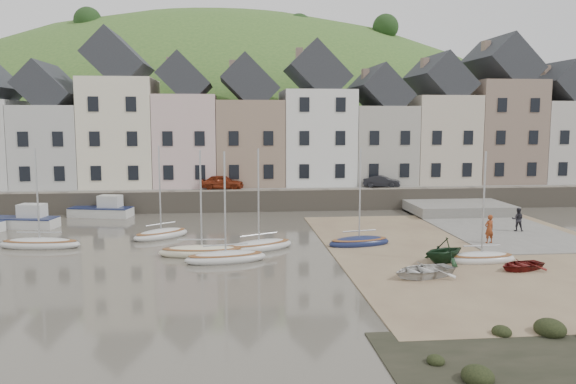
{
  "coord_description": "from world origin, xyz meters",
  "views": [
    {
      "loc": [
        -3.87,
        -32.09,
        7.84
      ],
      "look_at": [
        0.0,
        6.0,
        3.0
      ],
      "focal_mm": 36.23,
      "sensor_mm": 36.0,
      "label": 1
    }
  ],
  "objects": [
    {
      "name": "sailboat_0",
      "position": [
        -15.47,
        4.12,
        0.26
      ],
      "size": [
        5.13,
        2.04,
        6.32
      ],
      "color": "silver",
      "rests_on": "ground"
    },
    {
      "name": "motorboat_0",
      "position": [
        -18.74,
        11.07,
        0.58
      ],
      "size": [
        5.41,
        2.67,
        1.7
      ],
      "color": "silver",
      "rests_on": "ground"
    },
    {
      "name": "sailboat_1",
      "position": [
        -8.41,
        6.3,
        0.27
      ],
      "size": [
        4.07,
        3.61,
        6.32
      ],
      "color": "silver",
      "rests_on": "ground"
    },
    {
      "name": "sailboat_4",
      "position": [
        -2.16,
        2.1,
        0.26
      ],
      "size": [
        4.77,
        3.37,
        6.32
      ],
      "color": "silver",
      "rests_on": "ground"
    },
    {
      "name": "person_red",
      "position": [
        12.23,
        2.09,
        1.02
      ],
      "size": [
        0.75,
        0.6,
        1.79
      ],
      "primitive_type": "imported",
      "rotation": [
        0.0,
        0.0,
        3.43
      ],
      "color": "maroon",
      "rests_on": "slipway"
    },
    {
      "name": "beach",
      "position": [
        11.0,
        0.0,
        0.03
      ],
      "size": [
        18.0,
        26.0,
        0.06
      ],
      "primitive_type": "cube",
      "color": "brown",
      "rests_on": "ground"
    },
    {
      "name": "hillside",
      "position": [
        -5.0,
        60.0,
        -17.99
      ],
      "size": [
        134.4,
        84.0,
        84.0
      ],
      "color": "#365D25",
      "rests_on": "ground"
    },
    {
      "name": "car_right",
      "position": [
        10.0,
        19.5,
        2.15
      ],
      "size": [
        3.51,
        2.15,
        1.09
      ],
      "primitive_type": "imported",
      "rotation": [
        0.0,
        0.0,
        1.25
      ],
      "color": "black",
      "rests_on": "quay_street"
    },
    {
      "name": "sailboat_2",
      "position": [
        -5.5,
        0.96,
        0.26
      ],
      "size": [
        5.1,
        1.82,
        6.32
      ],
      "color": "beige",
      "rests_on": "ground"
    },
    {
      "name": "seawall",
      "position": [
        0.0,
        17.0,
        0.9
      ],
      "size": [
        70.0,
        1.2,
        1.8
      ],
      "primitive_type": "cube",
      "color": "slate",
      "rests_on": "ground"
    },
    {
      "name": "quay_land",
      "position": [
        0.0,
        32.0,
        0.75
      ],
      "size": [
        90.0,
        30.0,
        1.5
      ],
      "primitive_type": "cube",
      "color": "#365D25",
      "rests_on": "ground"
    },
    {
      "name": "person_dark",
      "position": [
        15.95,
        5.67,
        0.93
      ],
      "size": [
        0.96,
        0.86,
        1.61
      ],
      "primitive_type": "imported",
      "rotation": [
        0.0,
        0.0,
        2.75
      ],
      "color": "#232127",
      "rests_on": "slipway"
    },
    {
      "name": "sailboat_5",
      "position": [
        4.1,
        2.61,
        0.27
      ],
      "size": [
        4.23,
        2.27,
        6.32
      ],
      "color": "#161F45",
      "rests_on": "ground"
    },
    {
      "name": "slipway",
      "position": [
        15.0,
        8.0,
        0.06
      ],
      "size": [
        8.0,
        18.0,
        0.12
      ],
      "primitive_type": "cube",
      "color": "slate",
      "rests_on": "ground"
    },
    {
      "name": "quay_street",
      "position": [
        0.0,
        20.5,
        1.55
      ],
      "size": [
        70.0,
        7.0,
        0.1
      ],
      "primitive_type": "cube",
      "color": "slate",
      "rests_on": "quay_land"
    },
    {
      "name": "rowboat_red",
      "position": [
        11.11,
        -4.13,
        0.33
      ],
      "size": [
        3.01,
        2.54,
        0.53
      ],
      "primitive_type": "imported",
      "rotation": [
        0.0,
        0.0,
        -1.25
      ],
      "color": "maroon",
      "rests_on": "beach"
    },
    {
      "name": "motorboat_2",
      "position": [
        -14.05,
        15.45,
        0.58
      ],
      "size": [
        5.23,
        2.85,
        1.7
      ],
      "color": "silver",
      "rests_on": "ground"
    },
    {
      "name": "sailboat_6",
      "position": [
        9.83,
        -2.22,
        0.27
      ],
      "size": [
        3.9,
        1.62,
        6.32
      ],
      "color": "silver",
      "rests_on": "ground"
    },
    {
      "name": "ground",
      "position": [
        0.0,
        0.0,
        0.0
      ],
      "size": [
        160.0,
        160.0,
        0.0
      ],
      "primitive_type": "plane",
      "color": "#484339",
      "rests_on": "ground"
    },
    {
      "name": "townhouse_terrace",
      "position": [
        1.76,
        24.0,
        7.32
      ],
      "size": [
        61.05,
        8.0,
        13.93
      ],
      "color": "silver",
      "rests_on": "quay_land"
    },
    {
      "name": "car_left",
      "position": [
        -4.5,
        19.5,
        2.25
      ],
      "size": [
        4.03,
        2.31,
        1.29
      ],
      "primitive_type": "imported",
      "rotation": [
        0.0,
        0.0,
        1.35
      ],
      "color": "maroon",
      "rests_on": "quay_street"
    },
    {
      "name": "sailboat_3",
      "position": [
        -4.13,
        -0.6,
        0.26
      ],
      "size": [
        4.73,
        2.29,
        6.32
      ],
      "color": "silver",
      "rests_on": "ground"
    },
    {
      "name": "rowboat_white",
      "position": [
        5.6,
        -4.93,
        0.4
      ],
      "size": [
        3.85,
        3.25,
        0.68
      ],
      "primitive_type": "imported",
      "rotation": [
        0.0,
        0.0,
        -1.25
      ],
      "color": "silver",
      "rests_on": "beach"
    },
    {
      "name": "rowboat_green",
      "position": [
        7.65,
        -2.31,
        0.76
      ],
      "size": [
        3.37,
        3.2,
        1.4
      ],
      "primitive_type": "imported",
      "rotation": [
        0.0,
        0.0,
        -1.13
      ],
      "color": "black",
      "rests_on": "beach"
    }
  ]
}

